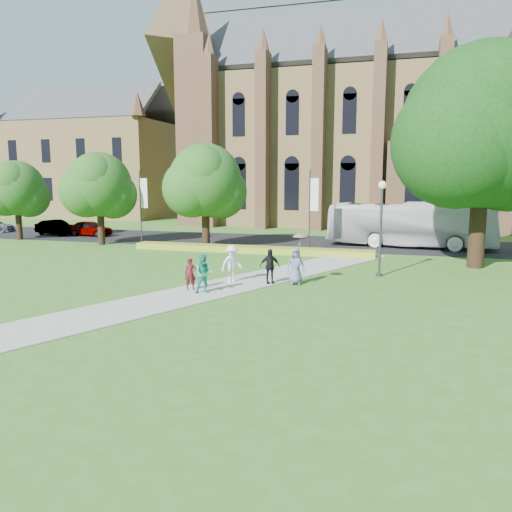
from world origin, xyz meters
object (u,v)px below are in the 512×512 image
(tour_coach, at_px, (410,225))
(pedestrian_0, at_px, (190,274))
(streetlamp, at_px, (381,217))
(car_0, at_px, (90,228))
(car_1, at_px, (56,227))
(large_tree, at_px, (484,127))

(tour_coach, distance_m, pedestrian_0, 21.76)
(streetlamp, relative_size, tour_coach, 0.41)
(tour_coach, bearing_deg, streetlamp, 178.49)
(car_0, xyz_separation_m, car_1, (-3.56, -0.21, -0.00))
(tour_coach, bearing_deg, pedestrian_0, 157.84)
(large_tree, xyz_separation_m, tour_coach, (-3.74, 8.37, -6.57))
(large_tree, height_order, car_1, large_tree)
(large_tree, relative_size, tour_coach, 1.03)
(streetlamp, height_order, car_0, streetlamp)
(large_tree, height_order, pedestrian_0, large_tree)
(streetlamp, distance_m, pedestrian_0, 10.91)
(large_tree, bearing_deg, pedestrian_0, -142.69)
(car_0, bearing_deg, car_1, 95.76)
(car_0, bearing_deg, large_tree, -101.60)
(streetlamp, bearing_deg, car_1, 157.97)
(car_0, bearing_deg, pedestrian_0, -133.15)
(tour_coach, height_order, car_1, tour_coach)
(car_0, distance_m, pedestrian_0, 26.43)
(car_1, bearing_deg, streetlamp, -101.38)
(streetlamp, xyz_separation_m, large_tree, (5.50, 4.50, 5.07))
(large_tree, height_order, tour_coach, large_tree)
(tour_coach, height_order, pedestrian_0, tour_coach)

